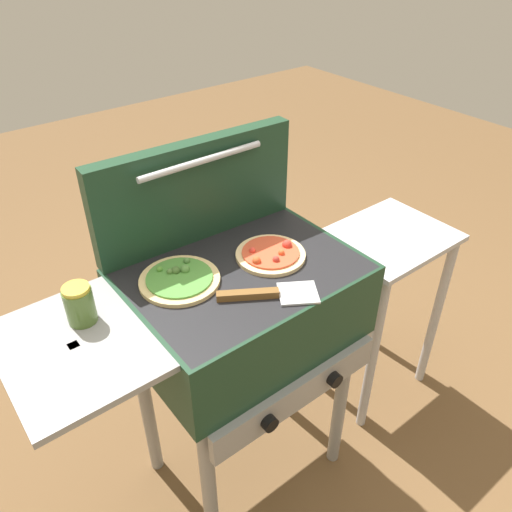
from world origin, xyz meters
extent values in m
plane|color=brown|center=(0.00, 0.00, 0.00)|extent=(8.00, 8.00, 0.00)
cube|color=#193823|center=(0.00, 0.00, 0.78)|extent=(0.64, 0.48, 0.24)
cube|color=black|center=(0.00, 0.00, 0.90)|extent=(0.61, 0.46, 0.01)
cube|color=gray|center=(-0.48, 0.00, 0.89)|extent=(0.32, 0.41, 0.02)
cube|color=gray|center=(-0.48, 0.00, 0.78)|extent=(0.02, 0.02, 0.24)
cube|color=gray|center=(0.00, -0.25, 0.61)|extent=(0.58, 0.02, 0.10)
cylinder|color=black|center=(-0.12, -0.28, 0.61)|extent=(0.04, 0.02, 0.04)
cylinder|color=black|center=(0.12, -0.28, 0.61)|extent=(0.04, 0.02, 0.04)
cylinder|color=gray|center=(-0.27, -0.19, 0.33)|extent=(0.04, 0.04, 0.66)
cylinder|color=gray|center=(0.27, -0.19, 0.33)|extent=(0.04, 0.04, 0.66)
cylinder|color=gray|center=(-0.27, 0.19, 0.33)|extent=(0.04, 0.04, 0.66)
cylinder|color=gray|center=(0.27, 0.19, 0.33)|extent=(0.04, 0.04, 0.66)
cube|color=#193823|center=(0.00, 0.22, 1.05)|extent=(0.63, 0.08, 0.30)
cylinder|color=#B7B7BC|center=(0.00, 0.17, 1.16)|extent=(0.38, 0.02, 0.02)
cylinder|color=beige|center=(0.10, -0.01, 0.91)|extent=(0.20, 0.20, 0.01)
cylinder|color=#D14C2D|center=(0.10, -0.01, 0.92)|extent=(0.16, 0.16, 0.01)
sphere|color=red|center=(0.15, -0.01, 0.92)|extent=(0.03, 0.03, 0.03)
sphere|color=#E65629|center=(0.11, -0.03, 0.92)|extent=(0.02, 0.02, 0.02)
sphere|color=#E15328|center=(0.04, -0.02, 0.92)|extent=(0.02, 0.02, 0.02)
sphere|color=#BF3A2F|center=(0.08, -0.05, 0.92)|extent=(0.02, 0.02, 0.02)
sphere|color=#E54233|center=(0.06, 0.03, 0.92)|extent=(0.02, 0.02, 0.02)
cylinder|color=#E0C17F|center=(-0.17, 0.05, 0.91)|extent=(0.22, 0.22, 0.01)
cylinder|color=#4C8C38|center=(-0.17, 0.05, 0.92)|extent=(0.18, 0.18, 0.01)
sphere|color=#517839|center=(-0.18, 0.08, 0.92)|extent=(0.02, 0.02, 0.02)
sphere|color=#559536|center=(-0.19, 0.11, 0.92)|extent=(0.02, 0.02, 0.02)
sphere|color=#53883F|center=(-0.14, 0.07, 0.92)|extent=(0.03, 0.03, 0.03)
sphere|color=#4B7B3C|center=(-0.12, 0.10, 0.92)|extent=(0.02, 0.02, 0.02)
sphere|color=#456A2F|center=(-0.16, 0.08, 0.92)|extent=(0.02, 0.02, 0.02)
cylinder|color=#4C6B2D|center=(-0.43, 0.07, 0.95)|extent=(0.07, 0.07, 0.09)
cylinder|color=gold|center=(-0.43, 0.07, 1.00)|extent=(0.06, 0.06, 0.01)
cube|color=#B7BABF|center=(0.05, -0.18, 0.90)|extent=(0.13, 0.13, 0.01)
cube|color=brown|center=(-0.06, -0.11, 0.91)|extent=(0.15, 0.11, 0.02)
cube|color=#B2B2B7|center=(0.66, 0.00, 0.74)|extent=(0.44, 0.36, 0.02)
cylinder|color=#B2B2B7|center=(0.47, -0.15, 0.37)|extent=(0.04, 0.04, 0.73)
cylinder|color=#B2B2B7|center=(0.85, -0.15, 0.37)|extent=(0.04, 0.04, 0.73)
cylinder|color=#B2B2B7|center=(0.47, 0.15, 0.37)|extent=(0.04, 0.04, 0.73)
cylinder|color=#B2B2B7|center=(0.85, 0.15, 0.37)|extent=(0.04, 0.04, 0.73)
camera|label=1|loc=(-0.66, -0.91, 1.73)|focal=35.67mm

